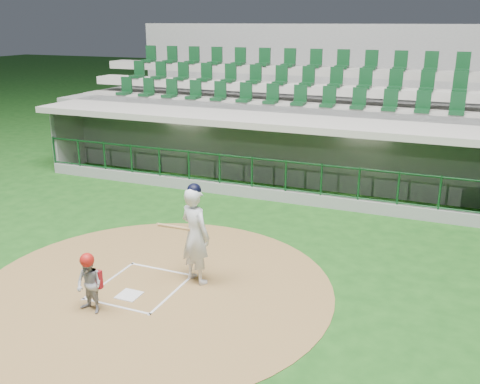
% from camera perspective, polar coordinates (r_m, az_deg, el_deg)
% --- Properties ---
extents(ground, '(120.00, 120.00, 0.00)m').
position_cam_1_polar(ground, '(11.45, -9.77, -9.33)').
color(ground, '#164714').
rests_on(ground, ground).
extents(dirt_circle, '(7.20, 7.20, 0.01)m').
position_cam_1_polar(dirt_circle, '(11.15, -8.99, -10.03)').
color(dirt_circle, brown).
rests_on(dirt_circle, ground).
extents(home_plate, '(0.43, 0.43, 0.02)m').
position_cam_1_polar(home_plate, '(10.93, -11.74, -10.72)').
color(home_plate, silver).
rests_on(home_plate, dirt_circle).
extents(batter_box_chalk, '(1.55, 1.80, 0.01)m').
position_cam_1_polar(batter_box_chalk, '(11.22, -10.59, -9.88)').
color(batter_box_chalk, silver).
rests_on(batter_box_chalk, ground).
extents(dugout_structure, '(16.40, 3.70, 3.00)m').
position_cam_1_polar(dugout_structure, '(17.79, 3.61, 4.08)').
color(dugout_structure, slate).
rests_on(dugout_structure, ground).
extents(seating_deck, '(17.00, 6.72, 5.15)m').
position_cam_1_polar(seating_deck, '(20.58, 6.34, 7.21)').
color(seating_deck, slate).
rests_on(seating_deck, ground).
extents(batter, '(0.98, 1.01, 2.12)m').
position_cam_1_polar(batter, '(10.88, -4.80, -4.48)').
color(batter, silver).
rests_on(batter, dirt_circle).
extents(catcher, '(0.60, 0.50, 1.18)m').
position_cam_1_polar(catcher, '(10.29, -15.77, -9.33)').
color(catcher, '#9A9A9F').
rests_on(catcher, dirt_circle).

